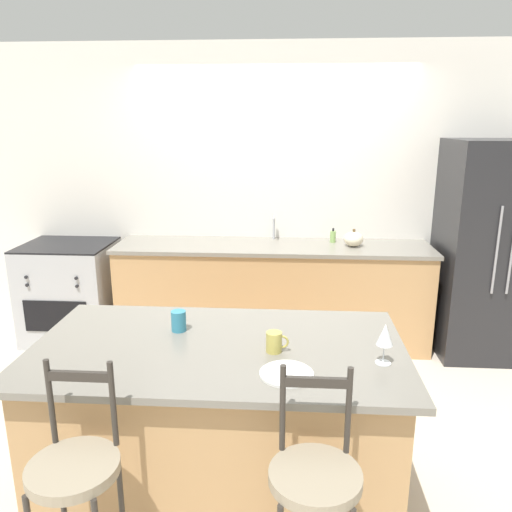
{
  "coord_description": "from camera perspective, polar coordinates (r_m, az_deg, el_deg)",
  "views": [
    {
      "loc": [
        0.14,
        -3.99,
        2.01
      ],
      "look_at": [
        -0.08,
        -0.64,
        1.1
      ],
      "focal_mm": 35.0,
      "sensor_mm": 36.0,
      "label": 1
    }
  ],
  "objects": [
    {
      "name": "back_counter",
      "position": [
        4.64,
        1.89,
        -4.26
      ],
      "size": [
        2.83,
        0.69,
        0.94
      ],
      "color": "tan",
      "rests_on": "ground_plane"
    },
    {
      "name": "bar_stool_far",
      "position": [
        2.16,
        6.67,
        -26.06
      ],
      "size": [
        0.36,
        0.36,
        1.1
      ],
      "color": "#332D28",
      "rests_on": "ground_plane"
    },
    {
      "name": "coffee_mug",
      "position": [
        2.51,
        2.13,
        -9.79
      ],
      "size": [
        0.11,
        0.08,
        0.1
      ],
      "color": "#C1B251",
      "rests_on": "kitchen_island"
    },
    {
      "name": "dinner_plate",
      "position": [
        2.32,
        3.51,
        -13.23
      ],
      "size": [
        0.25,
        0.25,
        0.02
      ],
      "color": "white",
      "rests_on": "kitchen_island"
    },
    {
      "name": "bar_stool_near",
      "position": [
        2.3,
        -19.77,
        -24.07
      ],
      "size": [
        0.36,
        0.36,
        1.1
      ],
      "color": "#332D28",
      "rests_on": "ground_plane"
    },
    {
      "name": "ground_plane",
      "position": [
        4.47,
        1.66,
        -11.57
      ],
      "size": [
        18.0,
        18.0,
        0.0
      ],
      "primitive_type": "plane",
      "color": "beige"
    },
    {
      "name": "soap_bottle",
      "position": [
        4.62,
        8.78,
        2.22
      ],
      "size": [
        0.05,
        0.05,
        0.13
      ],
      "color": "#89B260",
      "rests_on": "back_counter"
    },
    {
      "name": "kitchen_island",
      "position": [
        2.82,
        -4.16,
        -18.38
      ],
      "size": [
        1.91,
        1.05,
        0.9
      ],
      "color": "tan",
      "rests_on": "ground_plane"
    },
    {
      "name": "tumbler_cup",
      "position": [
        2.77,
        -8.83,
        -7.34
      ],
      "size": [
        0.08,
        0.08,
        0.11
      ],
      "color": "teal",
      "rests_on": "kitchen_island"
    },
    {
      "name": "wine_glass",
      "position": [
        2.43,
        14.52,
        -8.78
      ],
      "size": [
        0.08,
        0.08,
        0.2
      ],
      "color": "white",
      "rests_on": "kitchen_island"
    },
    {
      "name": "sink_faucet",
      "position": [
        4.67,
        2.04,
        3.58
      ],
      "size": [
        0.02,
        0.13,
        0.22
      ],
      "color": "#ADAFB5",
      "rests_on": "back_counter"
    },
    {
      "name": "oven_range",
      "position": [
        5.03,
        -20.37,
        -3.78
      ],
      "size": [
        0.8,
        0.71,
        0.92
      ],
      "color": "#ADAFB5",
      "rests_on": "ground_plane"
    },
    {
      "name": "wall_back",
      "position": [
        4.74,
        2.12,
        7.14
      ],
      "size": [
        6.0,
        0.07,
        2.7
      ],
      "color": "silver",
      "rests_on": "ground_plane"
    },
    {
      "name": "refrigerator",
      "position": [
        4.75,
        24.66,
        0.64
      ],
      "size": [
        0.73,
        0.78,
        1.87
      ],
      "color": "#232326",
      "rests_on": "ground_plane"
    },
    {
      "name": "pumpkin_decoration",
      "position": [
        4.5,
        11.09,
        1.92
      ],
      "size": [
        0.17,
        0.17,
        0.16
      ],
      "color": "beige",
      "rests_on": "back_counter"
    }
  ]
}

